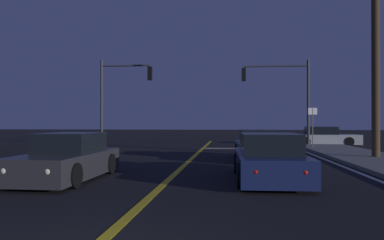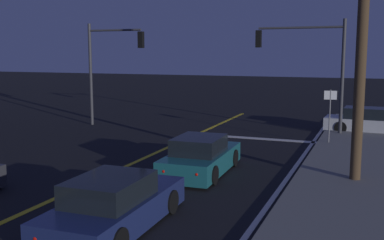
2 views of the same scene
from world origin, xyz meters
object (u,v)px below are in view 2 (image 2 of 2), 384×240
(car_mid_block_silver, at_px, (370,122))
(traffic_signal_near_right, at_px, (310,58))
(car_distant_tail_navy, at_px, (114,206))
(utility_pole_right, at_px, (363,26))
(street_sign_corner, at_px, (330,108))
(traffic_signal_far_left, at_px, (109,58))
(car_following_oncoming_teal, at_px, (201,157))

(car_mid_block_silver, distance_m, traffic_signal_near_right, 4.78)
(car_distant_tail_navy, height_order, utility_pole_right, utility_pole_right)
(car_distant_tail_navy, bearing_deg, street_sign_corner, 71.80)
(car_mid_block_silver, bearing_deg, traffic_signal_near_right, -61.08)
(car_distant_tail_navy, distance_m, street_sign_corner, 13.13)
(traffic_signal_near_right, relative_size, traffic_signal_far_left, 1.00)
(car_following_oncoming_teal, bearing_deg, traffic_signal_far_left, 134.71)
(car_mid_block_silver, bearing_deg, car_following_oncoming_teal, -23.70)
(utility_pole_right, bearing_deg, traffic_signal_near_right, 106.90)
(car_following_oncoming_teal, height_order, car_mid_block_silver, same)
(car_following_oncoming_teal, xyz_separation_m, street_sign_corner, (3.72, 6.82, 1.14))
(car_mid_block_silver, height_order, utility_pole_right, utility_pole_right)
(utility_pole_right, bearing_deg, street_sign_corner, 102.76)
(traffic_signal_near_right, xyz_separation_m, street_sign_corner, (1.33, -2.80, -2.25))
(traffic_signal_near_right, bearing_deg, street_sign_corner, 115.39)
(car_following_oncoming_teal, bearing_deg, car_mid_block_silver, 62.23)
(traffic_signal_near_right, height_order, utility_pole_right, utility_pole_right)
(car_mid_block_silver, xyz_separation_m, traffic_signal_near_right, (-3.01, -1.52, 3.39))
(car_following_oncoming_teal, distance_m, street_sign_corner, 7.85)
(traffic_signal_near_right, height_order, street_sign_corner, traffic_signal_near_right)
(utility_pole_right, height_order, street_sign_corner, utility_pole_right)
(car_distant_tail_navy, height_order, traffic_signal_near_right, traffic_signal_near_right)
(car_mid_block_silver, height_order, traffic_signal_near_right, traffic_signal_near_right)
(street_sign_corner, bearing_deg, car_distant_tail_navy, -106.99)
(traffic_signal_near_right, distance_m, street_sign_corner, 3.83)
(car_distant_tail_navy, height_order, street_sign_corner, street_sign_corner)
(car_following_oncoming_teal, xyz_separation_m, car_distant_tail_navy, (-0.10, -5.69, 0.00))
(car_distant_tail_navy, relative_size, car_mid_block_silver, 0.98)
(car_following_oncoming_teal, height_order, traffic_signal_far_left, traffic_signal_far_left)
(car_following_oncoming_teal, relative_size, utility_pole_right, 0.45)
(car_mid_block_silver, distance_m, street_sign_corner, 4.77)
(street_sign_corner, bearing_deg, utility_pole_right, -77.24)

